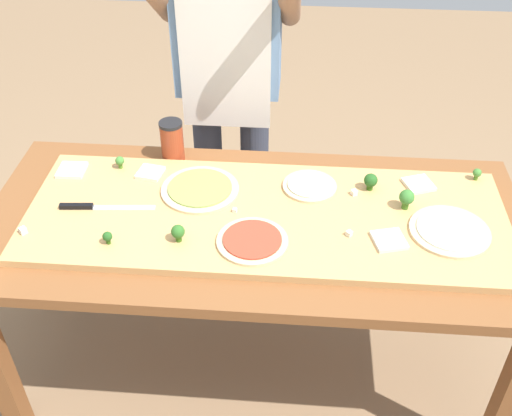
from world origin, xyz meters
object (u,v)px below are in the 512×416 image
object	(u,v)px
cook_center	(228,66)
pizza_whole_cheese_artichoke	(310,186)
cheese_crumble_b	(235,211)
cheese_crumble_c	(354,193)
pizza_whole_pesto_green	(200,189)
broccoli_floret_back_right	(477,173)
prep_table	(254,240)
pizza_slice_far_left	(150,173)
sauce_jar	(172,141)
pizza_slice_near_left	(389,240)
cheese_crumble_d	(23,231)
chefs_knife	(94,207)
pizza_whole_tomato_red	(252,241)
pizza_slice_far_right	(419,184)
broccoli_floret_front_right	(371,181)
broccoli_floret_back_left	(178,232)
broccoli_floret_center_right	(107,237)
broccoli_floret_center_left	(120,161)
cheese_crumble_a	(349,233)
broccoli_floret_back_mid	(407,198)
pizza_whole_white_garlic	(450,231)
pizza_slice_near_right	(72,170)

from	to	relation	value
cook_center	pizza_whole_cheese_artichoke	bearing A→B (deg)	-55.51
cheese_crumble_b	cheese_crumble_c	distance (m)	0.41
pizza_whole_pesto_green	broccoli_floret_back_right	xyz separation A→B (m)	(0.95, 0.14, 0.02)
prep_table	pizza_slice_far_left	distance (m)	0.45
pizza_slice_far_left	sauce_jar	world-z (taller)	sauce_jar
pizza_whole_pesto_green	cheese_crumble_c	xyz separation A→B (m)	(0.52, 0.02, 0.00)
pizza_slice_near_left	cheese_crumble_d	distance (m)	1.14
cheese_crumble_b	chefs_knife	bearing A→B (deg)	-178.26
pizza_slice_far_left	cheese_crumble_b	bearing A→B (deg)	-30.94
pizza_whole_tomato_red	pizza_slice_far_right	bearing A→B (deg)	31.63
pizza_slice_near_left	broccoli_floret_front_right	bearing A→B (deg)	98.95
prep_table	pizza_whole_tomato_red	distance (m)	0.19
sauce_jar	broccoli_floret_back_left	bearing A→B (deg)	-77.50
prep_table	pizza_whole_cheese_artichoke	bearing A→B (deg)	40.76
broccoli_floret_center_right	pizza_slice_near_left	bearing A→B (deg)	4.99
pizza_slice_far_left	pizza_whole_cheese_artichoke	bearing A→B (deg)	-3.64
broccoli_floret_center_left	cook_center	xyz separation A→B (m)	(0.35, 0.42, 0.18)
pizza_whole_cheese_artichoke	pizza_slice_near_left	distance (m)	0.36
cheese_crumble_d	pizza_slice_near_left	bearing A→B (deg)	2.47
broccoli_floret_back_right	cheese_crumble_c	distance (m)	0.45
broccoli_floret_back_left	pizza_whole_tomato_red	bearing A→B (deg)	2.41
broccoli_floret_center_left	cheese_crumble_a	size ratio (longest dim) A/B	2.76
broccoli_floret_back_left	cheese_crumble_c	distance (m)	0.62
broccoli_floret_back_mid	broccoli_floret_center_right	bearing A→B (deg)	-165.08
pizza_whole_cheese_artichoke	pizza_whole_pesto_green	size ratio (longest dim) A/B	0.70
pizza_whole_white_garlic	broccoli_floret_back_right	bearing A→B (deg)	64.87
chefs_knife	cheese_crumble_d	bearing A→B (deg)	-142.81
broccoli_floret_center_left	broccoli_floret_back_right	size ratio (longest dim) A/B	1.06
prep_table	cook_center	size ratio (longest dim) A/B	1.07
broccoli_floret_center_right	cheese_crumble_b	bearing A→B (deg)	25.89
broccoli_floret_back_mid	pizza_slice_near_left	bearing A→B (deg)	-111.31
broccoli_floret_back_mid	broccoli_floret_center_right	size ratio (longest dim) A/B	1.65
pizza_whole_tomato_red	pizza_slice_far_right	xyz separation A→B (m)	(0.55, 0.34, -0.00)
chefs_knife	broccoli_floret_back_right	xyz separation A→B (m)	(1.29, 0.26, 0.02)
pizza_whole_cheese_artichoke	broccoli_floret_back_right	size ratio (longest dim) A/B	4.22
cheese_crumble_c	cook_center	size ratio (longest dim) A/B	0.01
pizza_whole_white_garlic	broccoli_floret_back_left	xyz separation A→B (m)	(-0.84, -0.10, 0.03)
pizza_whole_cheese_artichoke	broccoli_floret_front_right	size ratio (longest dim) A/B	3.03
broccoli_floret_back_mid	pizza_whole_white_garlic	bearing A→B (deg)	-41.85
broccoli_floret_center_left	cheese_crumble_c	size ratio (longest dim) A/B	2.57
cheese_crumble_c	cheese_crumble_b	bearing A→B (deg)	-162.06
chefs_knife	broccoli_floret_center_right	world-z (taller)	broccoli_floret_center_right
prep_table	pizza_slice_near_right	distance (m)	0.70
pizza_slice_far_right	cheese_crumble_a	distance (m)	0.38
pizza_whole_tomato_red	broccoli_floret_back_left	xyz separation A→B (m)	(-0.23, -0.01, 0.03)
chefs_knife	pizza_slice_far_left	world-z (taller)	chefs_knife
pizza_slice_near_right	cook_center	size ratio (longest dim) A/B	0.06
pizza_whole_pesto_green	cheese_crumble_d	world-z (taller)	cheese_crumble_d
cheese_crumble_a	cheese_crumble_c	xyz separation A→B (m)	(0.03, 0.21, 0.00)
prep_table	cook_center	world-z (taller)	cook_center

